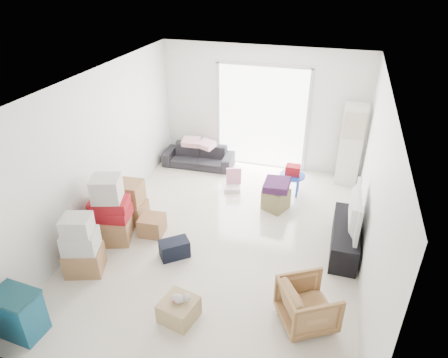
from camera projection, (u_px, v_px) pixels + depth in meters
The scene contains 21 objects.
room_shell at pixel (223, 170), 6.22m from camera, with size 4.98×6.48×3.18m.
sliding_door at pixel (262, 114), 8.76m from camera, with size 2.10×0.04×2.33m.
ac_tower at pixel (351, 145), 8.18m from camera, with size 0.45×0.30×1.75m, color white.
tv_console at pixel (345, 237), 6.54m from camera, with size 0.42×1.39×0.46m, color black.
television at pixel (348, 222), 6.39m from camera, with size 1.10×0.63×0.14m, color black.
sofa at pixel (198, 153), 9.15m from camera, with size 1.60×0.47×0.63m, color #232328.
pillow_left at pixel (191, 137), 9.06m from camera, with size 0.34×0.27×0.11m, color #EDADBB.
pillow_right at pixel (207, 139), 8.92m from camera, with size 0.37×0.30×0.13m, color #EDADBB.
armchair at pixel (308, 303), 5.16m from camera, with size 0.67×0.63×0.69m, color tan.
storage_bins at pixel (19, 314), 5.02m from camera, with size 0.60×0.44×0.66m.
box_stack_a at pixel (82, 247), 5.98m from camera, with size 0.66×0.61×1.00m.
box_stack_b at pixel (111, 213), 6.65m from camera, with size 0.75×0.75×1.19m.
box_stack_c at pixel (130, 202), 7.21m from camera, with size 0.52×0.48×0.77m.
loose_box at pixel (152, 225), 6.95m from camera, with size 0.40×0.40×0.34m, color #9B6D46.
duffel_bag at pixel (174, 249), 6.42m from camera, with size 0.46×0.28×0.30m, color black.
ottoman at pixel (276, 199), 7.62m from camera, with size 0.41×0.41×0.41m, color #8B7D51.
blanket at pixel (277, 187), 7.49m from camera, with size 0.46×0.46×0.14m, color #471F4E.
kids_table at pixel (292, 174), 7.99m from camera, with size 0.51×0.51×0.64m.
toy_walker at pixel (233, 184), 8.31m from camera, with size 0.40×0.38×0.45m.
wood_crate at pixel (179, 310), 5.31m from camera, with size 0.45×0.45×0.30m, color tan.
plush_bunny at pixel (180, 298), 5.21m from camera, with size 0.26×0.15×0.13m.
Camera 1 is at (1.60, -5.26, 4.26)m, focal length 32.00 mm.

